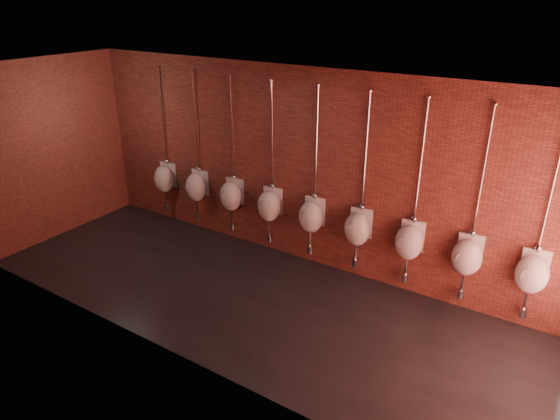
{
  "coord_description": "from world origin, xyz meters",
  "views": [
    {
      "loc": [
        3.8,
        -5.02,
        4.2
      ],
      "look_at": [
        -0.02,
        0.9,
        1.1
      ],
      "focal_mm": 32.0,
      "sensor_mm": 36.0,
      "label": 1
    }
  ],
  "objects_px": {
    "urinal_7": "(467,256)",
    "urinal_4": "(311,216)",
    "urinal_0": "(165,178)",
    "urinal_8": "(532,273)",
    "urinal_3": "(269,205)",
    "urinal_2": "(231,195)",
    "urinal_5": "(358,228)",
    "urinal_1": "(196,186)",
    "urinal_6": "(409,241)"
  },
  "relations": [
    {
      "from": "urinal_7",
      "to": "urinal_4",
      "type": "bearing_deg",
      "value": 180.0
    },
    {
      "from": "urinal_0",
      "to": "urinal_8",
      "type": "bearing_deg",
      "value": 0.0
    },
    {
      "from": "urinal_3",
      "to": "urinal_8",
      "type": "xyz_separation_m",
      "value": [
        4.05,
        0.0,
        0.0
      ]
    },
    {
      "from": "urinal_3",
      "to": "urinal_4",
      "type": "bearing_deg",
      "value": 0.0
    },
    {
      "from": "urinal_3",
      "to": "urinal_8",
      "type": "bearing_deg",
      "value": 0.0
    },
    {
      "from": "urinal_2",
      "to": "urinal_3",
      "type": "height_order",
      "value": "same"
    },
    {
      "from": "urinal_4",
      "to": "urinal_5",
      "type": "bearing_deg",
      "value": 0.0
    },
    {
      "from": "urinal_2",
      "to": "urinal_4",
      "type": "distance_m",
      "value": 1.62
    },
    {
      "from": "urinal_4",
      "to": "urinal_8",
      "type": "height_order",
      "value": "same"
    },
    {
      "from": "urinal_0",
      "to": "urinal_8",
      "type": "xyz_separation_m",
      "value": [
        6.48,
        0.0,
        0.0
      ]
    },
    {
      "from": "urinal_2",
      "to": "urinal_4",
      "type": "height_order",
      "value": "same"
    },
    {
      "from": "urinal_5",
      "to": "urinal_3",
      "type": "bearing_deg",
      "value": 180.0
    },
    {
      "from": "urinal_1",
      "to": "urinal_5",
      "type": "distance_m",
      "value": 3.24
    },
    {
      "from": "urinal_4",
      "to": "urinal_2",
      "type": "bearing_deg",
      "value": 180.0
    },
    {
      "from": "urinal_7",
      "to": "urinal_8",
      "type": "bearing_deg",
      "value": 0.0
    },
    {
      "from": "urinal_3",
      "to": "urinal_8",
      "type": "relative_size",
      "value": 1.0
    },
    {
      "from": "urinal_4",
      "to": "urinal_0",
      "type": "bearing_deg",
      "value": 180.0
    },
    {
      "from": "urinal_5",
      "to": "urinal_8",
      "type": "bearing_deg",
      "value": 0.0
    },
    {
      "from": "urinal_5",
      "to": "urinal_8",
      "type": "relative_size",
      "value": 1.0
    },
    {
      "from": "urinal_3",
      "to": "urinal_4",
      "type": "relative_size",
      "value": 1.0
    },
    {
      "from": "urinal_5",
      "to": "urinal_6",
      "type": "distance_m",
      "value": 0.81
    },
    {
      "from": "urinal_3",
      "to": "urinal_5",
      "type": "bearing_deg",
      "value": 0.0
    },
    {
      "from": "urinal_1",
      "to": "urinal_6",
      "type": "relative_size",
      "value": 1.0
    },
    {
      "from": "urinal_3",
      "to": "urinal_5",
      "type": "relative_size",
      "value": 1.0
    },
    {
      "from": "urinal_2",
      "to": "urinal_6",
      "type": "height_order",
      "value": "same"
    },
    {
      "from": "urinal_2",
      "to": "urinal_6",
      "type": "xyz_separation_m",
      "value": [
        3.24,
        0.0,
        0.0
      ]
    },
    {
      "from": "urinal_3",
      "to": "urinal_7",
      "type": "bearing_deg",
      "value": 0.0
    },
    {
      "from": "urinal_3",
      "to": "urinal_2",
      "type": "bearing_deg",
      "value": 180.0
    },
    {
      "from": "urinal_8",
      "to": "urinal_7",
      "type": "bearing_deg",
      "value": 180.0
    },
    {
      "from": "urinal_3",
      "to": "urinal_7",
      "type": "height_order",
      "value": "same"
    },
    {
      "from": "urinal_0",
      "to": "urinal_6",
      "type": "xyz_separation_m",
      "value": [
        4.86,
        0.0,
        0.0
      ]
    },
    {
      "from": "urinal_2",
      "to": "urinal_7",
      "type": "distance_m",
      "value": 4.05
    },
    {
      "from": "urinal_3",
      "to": "urinal_5",
      "type": "xyz_separation_m",
      "value": [
        1.62,
        0.0,
        0.0
      ]
    },
    {
      "from": "urinal_0",
      "to": "urinal_7",
      "type": "height_order",
      "value": "same"
    },
    {
      "from": "urinal_0",
      "to": "urinal_2",
      "type": "bearing_deg",
      "value": 0.0
    },
    {
      "from": "urinal_1",
      "to": "urinal_5",
      "type": "relative_size",
      "value": 1.0
    },
    {
      "from": "urinal_1",
      "to": "urinal_2",
      "type": "distance_m",
      "value": 0.81
    },
    {
      "from": "urinal_2",
      "to": "urinal_3",
      "type": "xyz_separation_m",
      "value": [
        0.81,
        0.0,
        0.0
      ]
    },
    {
      "from": "urinal_0",
      "to": "urinal_6",
      "type": "bearing_deg",
      "value": 0.0
    },
    {
      "from": "urinal_3",
      "to": "urinal_5",
      "type": "height_order",
      "value": "same"
    },
    {
      "from": "urinal_0",
      "to": "urinal_7",
      "type": "relative_size",
      "value": 1.0
    },
    {
      "from": "urinal_2",
      "to": "urinal_8",
      "type": "height_order",
      "value": "same"
    },
    {
      "from": "urinal_2",
      "to": "urinal_4",
      "type": "relative_size",
      "value": 1.0
    },
    {
      "from": "urinal_4",
      "to": "urinal_5",
      "type": "xyz_separation_m",
      "value": [
        0.81,
        0.0,
        0.0
      ]
    },
    {
      "from": "urinal_6",
      "to": "urinal_4",
      "type": "bearing_deg",
      "value": 180.0
    },
    {
      "from": "urinal_0",
      "to": "urinal_4",
      "type": "xyz_separation_m",
      "value": [
        3.24,
        0.0,
        0.0
      ]
    },
    {
      "from": "urinal_6",
      "to": "urinal_8",
      "type": "xyz_separation_m",
      "value": [
        1.62,
        0.0,
        0.0
      ]
    },
    {
      "from": "urinal_5",
      "to": "urinal_8",
      "type": "xyz_separation_m",
      "value": [
        2.43,
        0.0,
        0.0
      ]
    },
    {
      "from": "urinal_6",
      "to": "urinal_7",
      "type": "height_order",
      "value": "same"
    },
    {
      "from": "urinal_6",
      "to": "urinal_8",
      "type": "relative_size",
      "value": 1.0
    }
  ]
}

